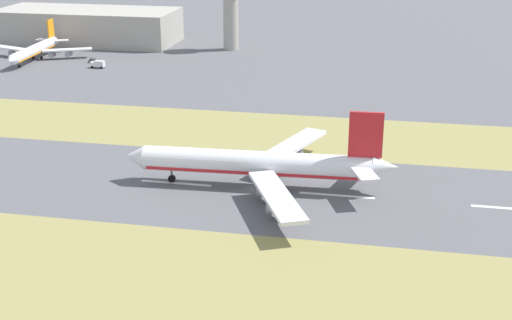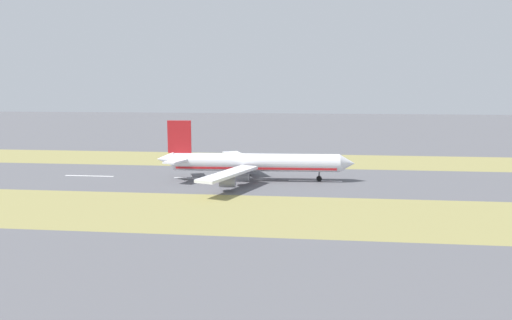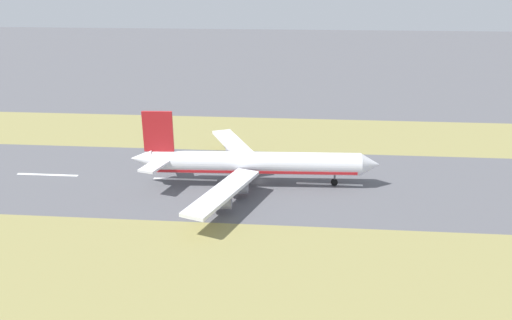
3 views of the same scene
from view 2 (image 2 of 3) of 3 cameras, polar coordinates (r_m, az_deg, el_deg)
name	(u,v)px [view 2 (image 2 of 3)]	position (r m, az deg, el deg)	size (l,w,h in m)	color
ground_plane	(259,180)	(170.59, 0.36, -2.25)	(800.00, 800.00, 0.00)	#56565B
grass_median_west	(270,160)	(214.75, 1.67, -0.01)	(40.00, 600.00, 0.01)	olive
grass_median_east	(240,213)	(127.03, -1.87, -6.04)	(40.00, 600.00, 0.01)	olive
centreline_dash_near	(89,176)	(187.16, -18.52, -1.73)	(1.20, 18.00, 0.01)	silver
centreline_dash_mid	(199,178)	(174.07, -6.50, -2.09)	(1.20, 18.00, 0.01)	silver
centreline_dash_far	(315,181)	(169.62, 6.79, -2.37)	(1.20, 18.00, 0.01)	silver
airplane_main_jet	(250,163)	(168.27, -0.65, -0.32)	(64.07, 67.18, 20.20)	white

